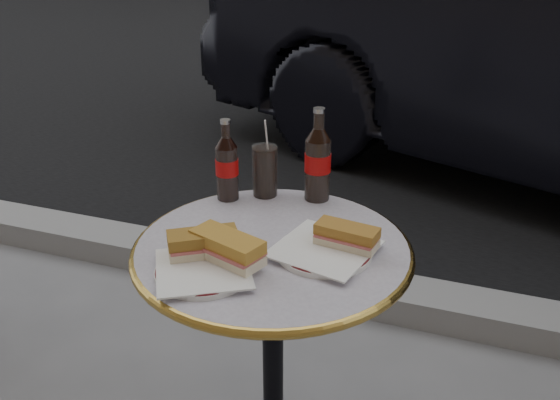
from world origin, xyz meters
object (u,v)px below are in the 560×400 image
(cola_glass, at_px, (265,171))
(plate_left, at_px, (203,272))
(cola_bottle_left, at_px, (227,160))
(plate_right, at_px, (324,252))
(bistro_table, at_px, (273,375))
(cola_bottle_right, at_px, (318,155))

(cola_glass, bearing_deg, plate_left, -87.06)
(cola_bottle_left, bearing_deg, cola_glass, 32.54)
(plate_right, relative_size, cola_bottle_left, 0.98)
(plate_right, distance_m, cola_glass, 0.34)
(bistro_table, relative_size, cola_glass, 5.50)
(bistro_table, height_order, cola_glass, cola_glass)
(bistro_table, relative_size, plate_right, 3.55)
(bistro_table, bearing_deg, cola_bottle_right, 85.21)
(bistro_table, xyz_separation_m, plate_right, (0.12, 0.00, 0.37))
(plate_right, bearing_deg, cola_bottle_right, 110.00)
(plate_right, xyz_separation_m, cola_glass, (-0.23, 0.24, 0.06))
(plate_left, xyz_separation_m, cola_bottle_right, (0.11, 0.43, 0.11))
(bistro_table, distance_m, cola_glass, 0.51)
(plate_left, relative_size, plate_right, 0.95)
(plate_right, distance_m, cola_bottle_right, 0.30)
(cola_bottle_right, bearing_deg, cola_bottle_left, -160.65)
(plate_left, relative_size, cola_glass, 1.48)
(plate_left, relative_size, cola_bottle_right, 0.82)
(bistro_table, height_order, plate_right, plate_right)
(cola_bottle_left, height_order, cola_bottle_right, cola_bottle_right)
(cola_bottle_left, bearing_deg, cola_bottle_right, 19.35)
(bistro_table, bearing_deg, plate_left, -119.26)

